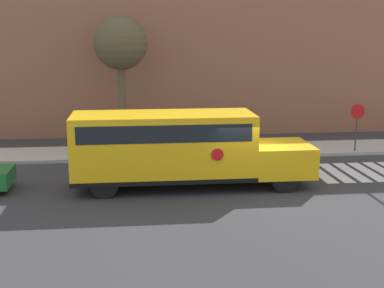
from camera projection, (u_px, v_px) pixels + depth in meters
ground_plane at (246, 189)px, 20.22m from camera, size 60.00×60.00×0.00m
sidewalk_strip at (219, 151)px, 26.53m from camera, size 44.00×3.00×0.15m
building_backdrop at (202, 28)px, 31.63m from camera, size 32.00×4.00×12.20m
crosswalk_stripes at (359, 172)px, 22.75m from camera, size 4.00×3.20×0.01m
school_bus at (177, 146)px, 20.19m from camera, size 9.07×2.57×2.86m
stop_sign at (357, 121)px, 25.81m from camera, size 0.71×0.10×2.45m
tree_near_sidewalk at (121, 45)px, 27.05m from camera, size 2.75×2.75×6.69m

